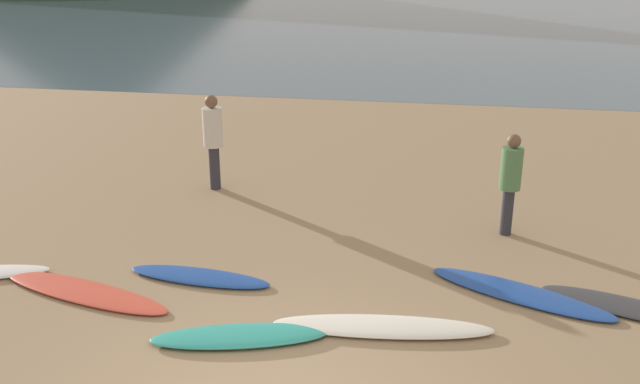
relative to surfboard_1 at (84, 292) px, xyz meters
name	(u,v)px	position (x,y,z in m)	size (l,w,h in m)	color
ground_plane	(376,146)	(3.04, 7.99, -0.14)	(120.00, 120.00, 0.20)	#997C5B
surfboard_1	(84,292)	(0.00, 0.00, 0.00)	(2.66, 0.56, 0.07)	#D84C38
surfboard_2	(200,277)	(1.35, 0.68, 0.00)	(2.04, 0.50, 0.08)	#1E479E
surfboard_3	(240,336)	(2.33, -0.71, 0.01)	(2.07, 0.55, 0.10)	teal
surfboard_4	(383,327)	(3.95, -0.22, 0.01)	(2.64, 0.54, 0.10)	silver
surfboard_5	(520,293)	(5.64, 0.96, 0.00)	(2.48, 0.58, 0.07)	#1E479E
surfboard_6	(627,307)	(6.93, 0.81, 0.00)	(2.11, 0.56, 0.07)	#333338
person_0	(511,176)	(5.59, 3.01, 0.92)	(0.33, 0.33, 1.63)	#2D2D38
person_1	(213,135)	(0.42, 4.27, 1.01)	(0.36, 0.36, 1.77)	#2D2D38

